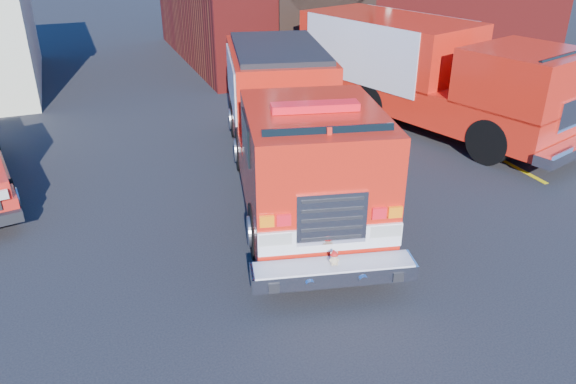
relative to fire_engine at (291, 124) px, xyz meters
name	(u,v)px	position (x,y,z in m)	size (l,w,h in m)	color
ground	(265,227)	(-1.20, -1.67, -1.38)	(100.00, 100.00, 0.00)	black
parking_stripe_near	(501,159)	(5.30, -0.67, -1.37)	(0.12, 3.00, 0.01)	yellow
parking_stripe_mid	(430,122)	(5.30, 2.33, -1.37)	(0.12, 3.00, 0.01)	yellow
parking_stripe_far	(378,94)	(5.30, 5.33, -1.37)	(0.12, 3.00, 0.01)	yellow
fire_engine	(291,124)	(0.00, 0.00, 0.00)	(4.28, 8.93, 2.66)	black
secondary_truck	(426,70)	(5.02, 2.40, 0.14)	(5.07, 8.98, 2.79)	black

